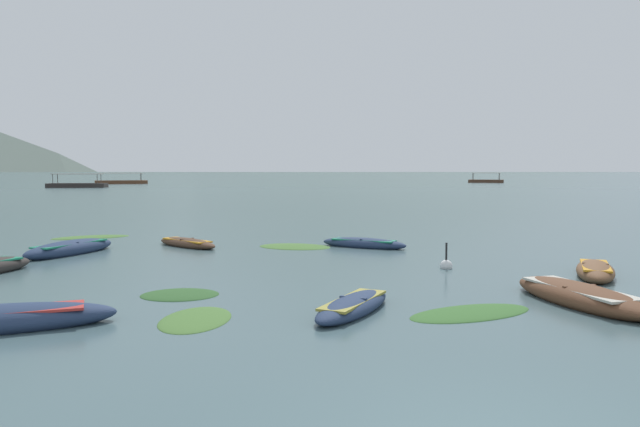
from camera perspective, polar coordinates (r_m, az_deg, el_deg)
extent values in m
plane|color=#476066|center=(1505.82, -2.17, 3.99)|extent=(6000.00, 6000.00, 0.00)
cone|color=slate|center=(2166.79, -0.38, 10.59)|extent=(2152.75, 2152.75, 495.86)
ellipsoid|color=brown|center=(18.33, 24.51, -4.96)|extent=(2.08, 3.14, 0.51)
cube|color=orange|center=(18.30, 24.53, -4.49)|extent=(1.50, 2.26, 0.05)
cube|color=brown|center=(18.30, 24.53, -4.33)|extent=(0.64, 0.34, 0.04)
ellipsoid|color=#4C3323|center=(23.78, -12.42, -2.76)|extent=(2.97, 2.95, 0.41)
cube|color=orange|center=(23.77, -12.42, -2.47)|extent=(2.14, 2.12, 0.05)
cube|color=#4C3323|center=(23.76, -12.42, -2.35)|extent=(0.47, 0.47, 0.04)
ellipsoid|color=navy|center=(23.06, 4.14, -2.85)|extent=(3.39, 2.43, 0.45)
cube|color=#197A56|center=(23.04, 4.14, -2.52)|extent=(2.44, 1.75, 0.05)
cube|color=navy|center=(23.04, 4.14, -2.39)|extent=(0.36, 0.56, 0.04)
ellipsoid|color=navy|center=(22.89, -22.47, -3.09)|extent=(2.52, 4.13, 0.61)
cube|color=#197A56|center=(22.87, -22.48, -2.64)|extent=(1.81, 2.98, 0.05)
cube|color=navy|center=(22.86, -22.48, -2.51)|extent=(0.68, 0.35, 0.04)
ellipsoid|color=brown|center=(14.49, 23.24, -7.18)|extent=(2.17, 4.17, 0.58)
cube|color=#B7B2A3|center=(14.46, 23.26, -6.50)|extent=(1.56, 3.00, 0.05)
cube|color=brown|center=(14.45, 23.26, -6.31)|extent=(0.82, 0.28, 0.04)
ellipsoid|color=navy|center=(12.62, 3.15, -8.72)|extent=(2.24, 3.17, 0.42)
cube|color=olive|center=(12.59, 3.15, -8.16)|extent=(1.62, 2.28, 0.05)
cube|color=navy|center=(12.58, 3.15, -7.94)|extent=(0.56, 0.35, 0.04)
cube|color=#2D2826|center=(110.56, -21.90, 2.43)|extent=(9.67, 4.11, 0.90)
cylinder|color=#4C4742|center=(110.30, -23.89, 2.96)|extent=(0.10, 0.10, 1.80)
cylinder|color=#4C4742|center=(112.78, -23.50, 2.99)|extent=(0.10, 0.10, 1.80)
cylinder|color=#4C4742|center=(108.38, -20.26, 3.04)|extent=(0.10, 0.10, 1.80)
cylinder|color=#4C4742|center=(110.90, -19.94, 3.07)|extent=(0.10, 0.10, 1.80)
cube|color=#9E998E|center=(110.53, -21.92, 3.48)|extent=(8.13, 3.45, 0.12)
cube|color=brown|center=(137.56, -18.23, 2.79)|extent=(11.41, 6.89, 0.90)
cylinder|color=#4C4742|center=(139.16, -16.57, 3.30)|extent=(0.10, 0.10, 1.80)
cylinder|color=#4C4742|center=(136.33, -16.49, 3.29)|extent=(0.10, 0.10, 1.80)
cylinder|color=#4C4742|center=(138.87, -19.95, 3.22)|extent=(0.10, 0.10, 1.80)
cylinder|color=#4C4742|center=(136.03, -19.94, 3.21)|extent=(0.10, 0.10, 1.80)
cube|color=beige|center=(137.53, -18.25, 3.63)|extent=(9.58, 5.79, 0.12)
cube|color=#4C3323|center=(147.09, 15.38, 2.92)|extent=(8.37, 5.76, 0.90)
cylinder|color=#4C4742|center=(147.94, 16.58, 3.34)|extent=(0.10, 0.10, 1.80)
cylinder|color=#4C4742|center=(145.71, 16.51, 3.33)|extent=(0.10, 0.10, 1.80)
cylinder|color=#4C4742|center=(148.49, 14.28, 3.38)|extent=(0.10, 0.10, 1.80)
cylinder|color=#4C4742|center=(146.26, 14.18, 3.38)|extent=(0.10, 0.10, 1.80)
cube|color=beige|center=(147.06, 15.39, 3.71)|extent=(7.03, 4.84, 0.12)
sphere|color=silver|center=(18.46, 11.80, -4.86)|extent=(0.37, 0.37, 0.37)
cylinder|color=black|center=(18.41, 11.82, -3.79)|extent=(0.06, 0.06, 0.70)
ellipsoid|color=#2D5628|center=(14.68, -13.08, -7.49)|extent=(1.88, 1.56, 0.14)
ellipsoid|color=#38662D|center=(12.90, 14.04, -9.12)|extent=(3.17, 2.36, 0.14)
ellipsoid|color=#477033|center=(23.15, -2.39, -3.16)|extent=(3.26, 2.70, 0.14)
ellipsoid|color=#477033|center=(12.26, -11.66, -9.78)|extent=(1.58, 2.32, 0.14)
ellipsoid|color=#477033|center=(28.15, -20.80, -2.13)|extent=(3.51, 2.63, 0.14)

